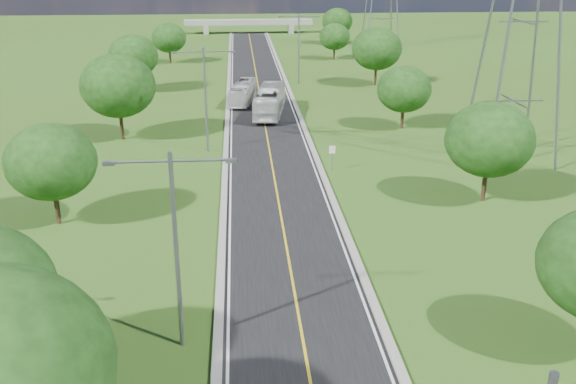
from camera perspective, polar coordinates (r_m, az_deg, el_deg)
name	(u,v)px	position (r m, az deg, el deg)	size (l,w,h in m)	color
ground	(263,114)	(77.74, -2.25, 6.98)	(260.00, 260.00, 0.00)	#345417
road	(261,102)	(83.57, -2.42, 7.97)	(8.00, 150.00, 0.06)	black
curb_left	(228,102)	(83.51, -5.36, 7.95)	(0.50, 150.00, 0.22)	gray
curb_right	(294,101)	(83.81, 0.51, 8.08)	(0.50, 150.00, 0.22)	gray
speed_limit_sign	(332,154)	(56.62, 3.94, 3.39)	(0.55, 0.09, 2.40)	slate
overpass	(249,23)	(156.32, -3.52, 14.77)	(30.00, 3.00, 3.20)	gray
streetlight_near_left	(175,236)	(30.32, -9.99, -3.86)	(5.90, 0.25, 10.00)	slate
streetlight_mid_left	(205,91)	(61.82, -7.37, 8.91)	(5.90, 0.25, 10.00)	slate
streetlight_far_right	(299,43)	(94.72, 0.96, 13.13)	(5.90, 0.25, 10.00)	slate
power_tower_near	(526,5)	(60.97, 20.38, 15.34)	(9.00, 6.40, 28.00)	slate
tree_lb	(51,162)	(47.44, -20.33, 2.53)	(6.30, 6.30, 7.33)	black
tree_lc	(118,86)	(67.81, -14.88, 9.11)	(7.56, 7.56, 8.79)	black
tree_ld	(133,56)	(91.57, -13.59, 11.68)	(6.72, 6.72, 7.82)	black
tree_le	(169,38)	(114.93, -10.54, 13.32)	(5.88, 5.88, 6.84)	black
tree_rb	(489,140)	(51.04, 17.47, 4.47)	(6.72, 6.72, 7.82)	black
tree_rc	(404,89)	(71.21, 10.28, 8.97)	(5.88, 5.88, 6.84)	black
tree_rd	(377,49)	(94.53, 7.89, 12.51)	(7.14, 7.14, 8.30)	black
tree_re	(335,37)	(117.66, 4.16, 13.61)	(5.46, 5.46, 6.35)	black
tree_rf	(337,21)	(137.77, 4.40, 14.89)	(6.30, 6.30, 7.33)	black
bus_outbound	(270,101)	(76.58, -1.63, 8.09)	(2.76, 11.78, 3.28)	silver
bus_inbound	(243,93)	(83.05, -3.99, 8.81)	(2.22, 9.47, 2.64)	silver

